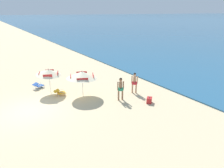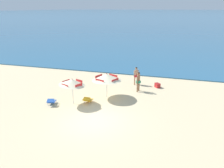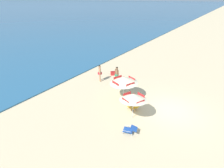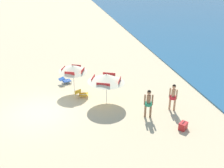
{
  "view_description": "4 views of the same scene",
  "coord_description": "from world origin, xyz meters",
  "px_view_note": "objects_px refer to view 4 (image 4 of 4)",
  "views": [
    {
      "loc": [
        12.84,
        -1.74,
        6.23
      ],
      "look_at": [
        0.77,
        6.0,
        0.96
      ],
      "focal_mm": 31.76,
      "sensor_mm": 36.0,
      "label": 1
    },
    {
      "loc": [
        4.6,
        -11.76,
        6.93
      ],
      "look_at": [
        -0.16,
        4.71,
        0.94
      ],
      "focal_mm": 35.22,
      "sensor_mm": 36.0,
      "label": 2
    },
    {
      "loc": [
        -12.07,
        -2.4,
        7.79
      ],
      "look_at": [
        0.29,
        5.66,
        0.62
      ],
      "focal_mm": 28.83,
      "sensor_mm": 36.0,
      "label": 3
    },
    {
      "loc": [
        13.69,
        1.64,
        7.73
      ],
      "look_at": [
        -0.78,
        4.49,
        1.1
      ],
      "focal_mm": 40.29,
      "sensor_mm": 36.0,
      "label": 4
    }
  ],
  "objects_px": {
    "lounge_chair_under_umbrella": "(65,80)",
    "person_standing_beside": "(173,95)",
    "lounge_chair_beside_umbrella": "(82,93)",
    "beach_umbrella_striped_main": "(73,68)",
    "person_standing_near_shore": "(149,102)",
    "beach_umbrella_striped_second": "(106,78)",
    "cooler_box": "(183,126)"
  },
  "relations": [
    {
      "from": "person_standing_near_shore",
      "to": "cooler_box",
      "type": "height_order",
      "value": "person_standing_near_shore"
    },
    {
      "from": "beach_umbrella_striped_second",
      "to": "person_standing_near_shore",
      "type": "xyz_separation_m",
      "value": [
        2.22,
        2.03,
        -0.71
      ]
    },
    {
      "from": "beach_umbrella_striped_second",
      "to": "lounge_chair_beside_umbrella",
      "type": "relative_size",
      "value": 3.22
    },
    {
      "from": "lounge_chair_beside_umbrella",
      "to": "person_standing_beside",
      "type": "height_order",
      "value": "person_standing_beside"
    },
    {
      "from": "lounge_chair_under_umbrella",
      "to": "person_standing_beside",
      "type": "height_order",
      "value": "person_standing_beside"
    },
    {
      "from": "lounge_chair_beside_umbrella",
      "to": "person_standing_beside",
      "type": "relative_size",
      "value": 0.53
    },
    {
      "from": "beach_umbrella_striped_second",
      "to": "person_standing_near_shore",
      "type": "distance_m",
      "value": 3.09
    },
    {
      "from": "lounge_chair_under_umbrella",
      "to": "cooler_box",
      "type": "bearing_deg",
      "value": 39.47
    },
    {
      "from": "person_standing_beside",
      "to": "beach_umbrella_striped_second",
      "type": "bearing_deg",
      "value": -114.61
    },
    {
      "from": "person_standing_near_shore",
      "to": "cooler_box",
      "type": "bearing_deg",
      "value": 43.56
    },
    {
      "from": "lounge_chair_beside_umbrella",
      "to": "lounge_chair_under_umbrella",
      "type": "bearing_deg",
      "value": -157.61
    },
    {
      "from": "beach_umbrella_striped_second",
      "to": "cooler_box",
      "type": "relative_size",
      "value": 4.85
    },
    {
      "from": "beach_umbrella_striped_second",
      "to": "lounge_chair_under_umbrella",
      "type": "height_order",
      "value": "beach_umbrella_striped_second"
    },
    {
      "from": "beach_umbrella_striped_main",
      "to": "person_standing_beside",
      "type": "bearing_deg",
      "value": 56.34
    },
    {
      "from": "lounge_chair_beside_umbrella",
      "to": "person_standing_near_shore",
      "type": "xyz_separation_m",
      "value": [
        3.27,
        3.53,
        0.73
      ]
    },
    {
      "from": "beach_umbrella_striped_main",
      "to": "beach_umbrella_striped_second",
      "type": "bearing_deg",
      "value": 43.11
    },
    {
      "from": "beach_umbrella_striped_main",
      "to": "person_standing_near_shore",
      "type": "distance_m",
      "value": 5.88
    },
    {
      "from": "lounge_chair_beside_umbrella",
      "to": "beach_umbrella_striped_second",
      "type": "bearing_deg",
      "value": 55.02
    },
    {
      "from": "beach_umbrella_striped_main",
      "to": "lounge_chair_under_umbrella",
      "type": "distance_m",
      "value": 2.17
    },
    {
      "from": "lounge_chair_beside_umbrella",
      "to": "person_standing_near_shore",
      "type": "height_order",
      "value": "person_standing_near_shore"
    },
    {
      "from": "lounge_chair_beside_umbrella",
      "to": "cooler_box",
      "type": "relative_size",
      "value": 1.51
    },
    {
      "from": "beach_umbrella_striped_second",
      "to": "lounge_chair_beside_umbrella",
      "type": "distance_m",
      "value": 2.33
    },
    {
      "from": "cooler_box",
      "to": "lounge_chair_beside_umbrella",
      "type": "bearing_deg",
      "value": -133.91
    },
    {
      "from": "person_standing_near_shore",
      "to": "person_standing_beside",
      "type": "relative_size",
      "value": 1.02
    },
    {
      "from": "cooler_box",
      "to": "person_standing_beside",
      "type": "bearing_deg",
      "value": 173.15
    },
    {
      "from": "beach_umbrella_striped_main",
      "to": "beach_umbrella_striped_second",
      "type": "relative_size",
      "value": 0.91
    },
    {
      "from": "lounge_chair_under_umbrella",
      "to": "person_standing_beside",
      "type": "distance_m",
      "value": 8.23
    },
    {
      "from": "lounge_chair_beside_umbrella",
      "to": "beach_umbrella_striped_main",
      "type": "bearing_deg",
      "value": -157.08
    },
    {
      "from": "beach_umbrella_striped_second",
      "to": "person_standing_beside",
      "type": "distance_m",
      "value": 4.17
    },
    {
      "from": "lounge_chair_beside_umbrella",
      "to": "person_standing_beside",
      "type": "bearing_deg",
      "value": 62.19
    },
    {
      "from": "lounge_chair_beside_umbrella",
      "to": "cooler_box",
      "type": "height_order",
      "value": "lounge_chair_beside_umbrella"
    },
    {
      "from": "cooler_box",
      "to": "beach_umbrella_striped_second",
      "type": "bearing_deg",
      "value": -137.09
    }
  ]
}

